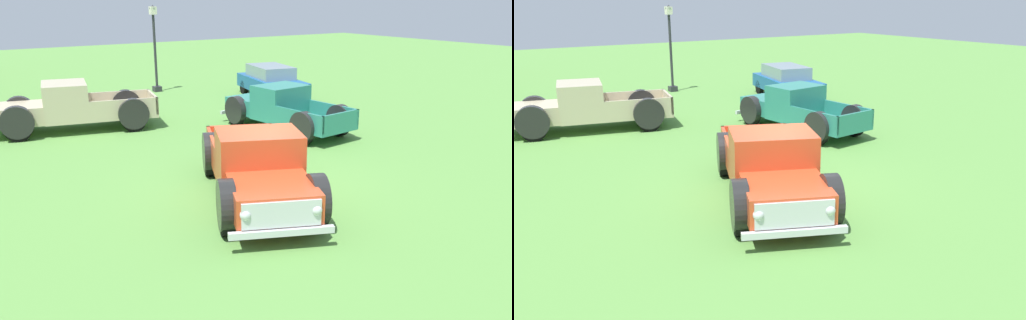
{
  "view_description": "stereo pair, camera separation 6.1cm",
  "coord_description": "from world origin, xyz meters",
  "views": [
    {
      "loc": [
        -6.75,
        -9.66,
        4.41
      ],
      "look_at": [
        -0.49,
        -0.39,
        0.9
      ],
      "focal_mm": 36.86,
      "sensor_mm": 36.0,
      "label": 1
    },
    {
      "loc": [
        -6.7,
        -9.7,
        4.41
      ],
      "look_at": [
        -0.49,
        -0.39,
        0.9
      ],
      "focal_mm": 36.86,
      "sensor_mm": 36.0,
      "label": 2
    }
  ],
  "objects": [
    {
      "name": "pickup_truck_behind_right",
      "position": [
        3.82,
        4.56,
        0.73
      ],
      "size": [
        2.39,
        5.14,
        1.52
      ],
      "color": "#2D8475",
      "rests_on": "ground_plane"
    },
    {
      "name": "pickup_truck_foreground",
      "position": [
        -0.64,
        -0.74,
        0.78
      ],
      "size": [
        3.87,
        5.63,
        1.63
      ],
      "color": "#D14723",
      "rests_on": "ground_plane"
    },
    {
      "name": "lamp_post_near",
      "position": [
        3.39,
        13.84,
        2.1
      ],
      "size": [
        0.36,
        0.36,
        4.01
      ],
      "color": "#2D2D33",
      "rests_on": "ground_plane"
    },
    {
      "name": "pickup_truck_behind_left",
      "position": [
        -2.38,
        8.37,
        0.79
      ],
      "size": [
        5.68,
        3.12,
        1.65
      ],
      "color": "#C6B793",
      "rests_on": "ground_plane"
    },
    {
      "name": "sedan_distant_a",
      "position": [
        7.0,
        9.46,
        0.75
      ],
      "size": [
        2.6,
        4.54,
        1.43
      ],
      "color": "#195699",
      "rests_on": "ground_plane"
    },
    {
      "name": "ground_plane",
      "position": [
        0.0,
        0.0,
        0.0
      ],
      "size": [
        80.0,
        80.0,
        0.0
      ],
      "primitive_type": "plane",
      "color": "#5B9342"
    }
  ]
}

